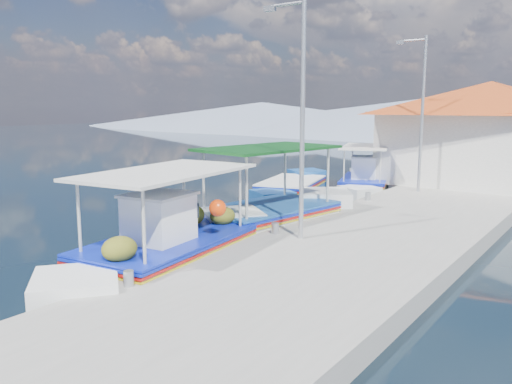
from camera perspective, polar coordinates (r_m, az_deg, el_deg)
The scene contains 10 objects.
ground at distance 15.13m, azimuth -14.37°, elevation -5.72°, with size 160.00×160.00×0.00m, color black.
quay at distance 16.58m, azimuth 16.01°, elevation -3.56°, with size 5.00×44.00×0.50m, color #99968F.
bollards at distance 16.64m, azimuth 8.38°, elevation -1.82°, with size 0.20×17.20×0.30m.
main_caique at distance 12.76m, azimuth -9.31°, elevation -6.03°, with size 2.96×8.00×2.65m.
caique_green_canopy at distance 16.09m, azimuth 1.47°, elevation -2.88°, with size 3.15×7.78×2.95m.
caique_blue_hull at distance 21.77m, azimuth 4.07°, elevation 0.10°, with size 3.13×6.58×1.21m.
caique_far at distance 23.92m, azimuth 11.92°, elevation 1.02°, with size 3.32×6.23×2.31m.
harbor_building at distance 24.79m, azimuth 24.18°, elevation 6.14°, with size 10.49×10.49×4.40m.
lamp_post_near at distance 13.14m, azimuth 4.80°, elevation 9.27°, with size 1.21×0.14×6.00m.
lamp_post_far at distance 21.34m, azimuth 17.61°, elevation 9.00°, with size 1.21×0.14×6.00m.
Camera 1 is at (11.33, -9.23, 3.93)m, focal length 36.39 mm.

